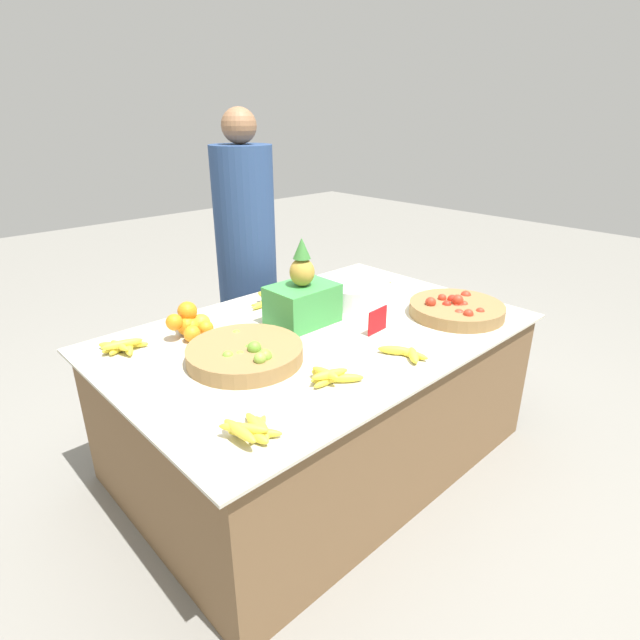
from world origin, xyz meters
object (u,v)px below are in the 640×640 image
Objects in this scene: metal_bowl at (351,291)px; vendor_person at (247,259)px; tomato_basket at (456,309)px; price_sign at (377,321)px; lime_bowl at (245,353)px; produce_crate at (302,298)px.

vendor_person is at bearing 95.38° from metal_bowl.
tomato_basket is 3.45× the size of price_sign.
lime_bowl is 0.59m from price_sign.
metal_bowl is at bearing -84.62° from vendor_person.
lime_bowl is 3.51× the size of price_sign.
metal_bowl is (0.77, 0.18, 0.02)m from lime_bowl.
lime_bowl is 1.18m from vendor_person.
price_sign is at bearing -96.77° from vendor_person.
produce_crate is (-0.16, 0.30, 0.06)m from price_sign.
produce_crate is at bearing -109.47° from vendor_person.
produce_crate reaches higher than lime_bowl.
price_sign is at bearing -16.42° from lime_bowl.
vendor_person reaches higher than metal_bowl.
metal_bowl is at bearing 113.38° from tomato_basket.
produce_crate is at bearing -171.97° from metal_bowl.
produce_crate reaches higher than price_sign.
metal_bowl is 0.37m from produce_crate.
metal_bowl reaches higher than lime_bowl.
produce_crate is at bearing 18.04° from lime_bowl.
vendor_person is at bearing 54.03° from lime_bowl.
lime_bowl is at bearing -166.62° from metal_bowl.
metal_bowl is at bearing 13.38° from lime_bowl.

